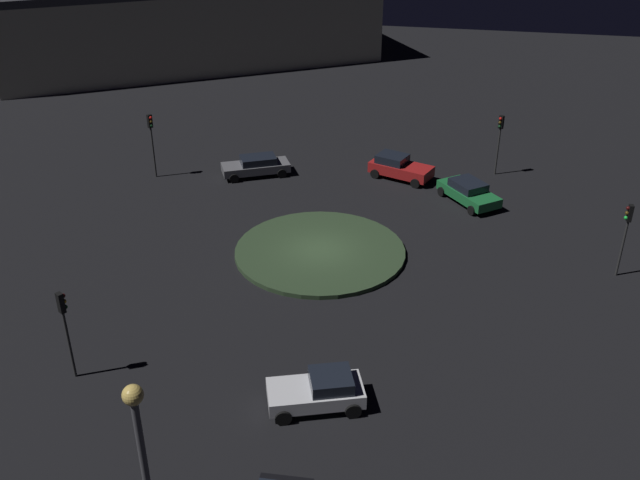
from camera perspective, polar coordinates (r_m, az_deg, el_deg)
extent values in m
plane|color=black|center=(39.86, 0.00, -1.06)|extent=(118.30, 118.30, 0.00)
cylinder|color=#2D4228|center=(39.80, 0.00, -0.90)|extent=(9.48, 9.48, 0.25)
cube|color=#1E7238|center=(46.40, 11.76, 3.64)|extent=(4.54, 4.18, 0.59)
cube|color=black|center=(46.27, 11.73, 4.31)|extent=(2.69, 2.62, 0.50)
cylinder|color=black|center=(46.03, 13.83, 2.78)|extent=(0.61, 0.55, 0.61)
cylinder|color=black|center=(44.90, 11.99, 2.32)|extent=(0.61, 0.55, 0.61)
cylinder|color=black|center=(48.16, 11.47, 4.24)|extent=(0.61, 0.55, 0.61)
cylinder|color=black|center=(47.08, 9.66, 3.83)|extent=(0.61, 0.55, 0.61)
cube|color=slate|center=(49.54, -5.15, 5.79)|extent=(3.58, 4.85, 0.56)
cube|color=black|center=(49.37, -4.95, 6.38)|extent=(2.41, 2.79, 0.49)
cylinder|color=black|center=(50.70, -3.48, 6.06)|extent=(0.48, 0.66, 0.63)
cylinder|color=black|center=(49.15, -3.06, 5.31)|extent=(0.48, 0.66, 0.63)
cylinder|color=black|center=(50.22, -7.17, 5.65)|extent=(0.48, 0.66, 0.63)
cylinder|color=black|center=(48.65, -6.86, 4.89)|extent=(0.48, 0.66, 0.63)
cube|color=white|center=(29.29, -0.37, -12.11)|extent=(2.97, 4.21, 0.61)
cube|color=black|center=(28.99, 0.88, -11.13)|extent=(2.04, 2.10, 0.54)
cylinder|color=black|center=(28.73, -2.94, -13.96)|extent=(0.43, 0.69, 0.66)
cylinder|color=black|center=(30.06, -3.27, -11.67)|extent=(0.43, 0.69, 0.66)
cylinder|color=black|center=(29.01, 2.65, -13.44)|extent=(0.43, 0.69, 0.66)
cylinder|color=black|center=(30.33, 2.03, -11.21)|extent=(0.43, 0.69, 0.66)
cube|color=red|center=(49.17, 6.48, 5.63)|extent=(3.15, 4.56, 0.71)
cube|color=black|center=(49.20, 5.78, 6.48)|extent=(2.16, 2.37, 0.54)
cylinder|color=black|center=(49.51, 8.49, 5.21)|extent=(0.43, 0.68, 0.64)
cylinder|color=black|center=(47.98, 7.60, 4.50)|extent=(0.43, 0.68, 0.64)
cylinder|color=black|center=(50.65, 5.37, 5.96)|extent=(0.43, 0.68, 0.64)
cylinder|color=black|center=(49.17, 4.41, 5.28)|extent=(0.43, 0.68, 0.64)
cylinder|color=#2D2D2D|center=(40.21, 22.91, -0.64)|extent=(0.12, 0.12, 3.20)
cube|color=black|center=(39.33, 23.47, 1.97)|extent=(0.31, 0.24, 0.90)
sphere|color=#3F0C0C|center=(39.18, 23.35, 2.34)|extent=(0.20, 0.20, 0.20)
sphere|color=#4C380F|center=(39.29, 23.27, 1.99)|extent=(0.20, 0.20, 0.20)
sphere|color=#1EE53F|center=(39.40, 23.20, 1.64)|extent=(0.20, 0.20, 0.20)
cylinder|color=#2D2D2D|center=(50.63, 13.96, 6.85)|extent=(0.12, 0.12, 3.32)
cube|color=black|center=(49.91, 14.25, 9.09)|extent=(0.35, 0.37, 0.90)
sphere|color=red|center=(49.71, 14.19, 9.35)|extent=(0.20, 0.20, 0.20)
sphere|color=#4C380F|center=(49.79, 14.15, 9.06)|extent=(0.20, 0.20, 0.20)
sphere|color=#0F3819|center=(49.88, 14.11, 8.77)|extent=(0.20, 0.20, 0.20)
cylinder|color=#2D2D2D|center=(49.99, -13.13, 6.80)|extent=(0.12, 0.12, 3.54)
cube|color=black|center=(49.23, -13.41, 9.19)|extent=(0.37, 0.35, 0.90)
sphere|color=red|center=(49.03, -13.35, 9.46)|extent=(0.20, 0.20, 0.20)
sphere|color=#4C380F|center=(49.12, -13.31, 9.16)|extent=(0.20, 0.20, 0.20)
sphere|color=#0F3819|center=(49.21, -13.28, 8.86)|extent=(0.20, 0.20, 0.20)
cylinder|color=#2D2D2D|center=(31.84, -19.33, -7.89)|extent=(0.12, 0.12, 3.30)
cube|color=black|center=(30.70, -19.96, -4.73)|extent=(0.35, 0.37, 0.90)
sphere|color=#3F0C0C|center=(30.60, -19.80, -4.21)|extent=(0.20, 0.20, 0.20)
sphere|color=yellow|center=(30.74, -19.72, -4.63)|extent=(0.20, 0.20, 0.20)
sphere|color=#0F3819|center=(30.89, -19.64, -5.05)|extent=(0.20, 0.20, 0.20)
sphere|color=#F9D166|center=(16.10, -14.69, -11.86)|extent=(0.47, 0.47, 0.47)
cube|color=#B7B299|center=(77.72, -10.33, 16.43)|extent=(31.00, 38.52, 7.74)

